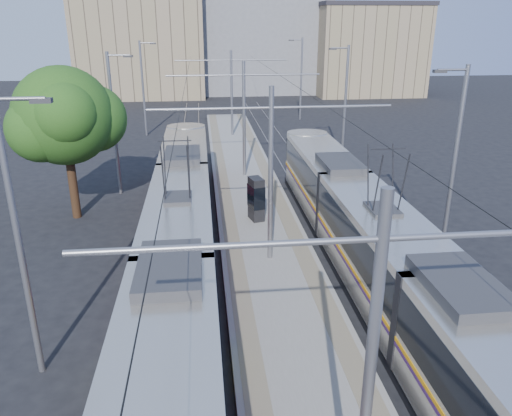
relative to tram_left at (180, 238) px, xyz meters
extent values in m
plane|color=black|center=(3.60, -7.26, -1.71)|extent=(160.00, 160.00, 0.00)
cube|color=gray|center=(3.60, 9.74, -1.56)|extent=(4.00, 50.00, 0.30)
cube|color=gray|center=(2.15, 9.74, -1.40)|extent=(0.70, 50.00, 0.01)
cube|color=gray|center=(5.05, 9.74, -1.40)|extent=(0.70, 50.00, 0.01)
cube|color=gray|center=(-0.72, 9.74, -1.69)|extent=(0.07, 70.00, 0.03)
cube|color=gray|center=(0.72, 9.74, -1.69)|extent=(0.07, 70.00, 0.03)
cube|color=gray|center=(6.48, 9.74, -1.69)|extent=(0.07, 70.00, 0.03)
cube|color=gray|center=(7.92, 9.74, -1.69)|extent=(0.07, 70.00, 0.03)
cube|color=black|center=(0.00, 0.00, -1.51)|extent=(2.30, 29.16, 0.40)
cube|color=#BCB7AD|center=(0.00, 0.00, 0.14)|extent=(2.40, 27.56, 2.90)
cube|color=black|center=(0.00, 0.00, 0.64)|extent=(2.43, 27.56, 1.30)
cube|color=yellow|center=(0.00, 0.00, -0.26)|extent=(2.43, 27.56, 0.12)
cube|color=#A40922|center=(0.00, 0.00, -0.76)|extent=(2.42, 27.56, 1.10)
cube|color=#2D2D30|center=(0.00, 0.00, 1.74)|extent=(1.68, 3.00, 0.30)
cube|color=black|center=(7.20, -1.99, -1.51)|extent=(2.30, 27.53, 0.40)
cube|color=beige|center=(7.20, -1.99, 0.14)|extent=(2.40, 25.93, 2.90)
cube|color=black|center=(7.20, -1.99, 0.64)|extent=(2.43, 25.93, 1.30)
cube|color=orange|center=(7.20, -1.99, -0.26)|extent=(2.43, 25.93, 0.12)
cube|color=#36164F|center=(7.20, -1.99, -0.41)|extent=(2.43, 25.93, 0.10)
cube|color=#2D2D30|center=(7.20, -1.99, 1.74)|extent=(1.68, 3.00, 0.30)
cylinder|color=gray|center=(3.60, -11.26, 2.09)|extent=(0.20, 0.20, 7.00)
cylinder|color=gray|center=(3.60, -11.26, 4.79)|extent=(9.20, 0.10, 0.10)
cylinder|color=gray|center=(3.60, 0.74, 2.09)|extent=(0.20, 0.20, 7.00)
cylinder|color=gray|center=(3.60, 0.74, 4.79)|extent=(9.20, 0.10, 0.10)
cylinder|color=gray|center=(3.60, 12.74, 2.09)|extent=(0.20, 0.20, 7.00)
cylinder|color=gray|center=(3.60, 12.74, 4.79)|extent=(9.20, 0.10, 0.10)
cylinder|color=gray|center=(3.60, 24.74, 2.09)|extent=(0.20, 0.20, 7.00)
cylinder|color=gray|center=(3.60, 24.74, 4.79)|extent=(9.20, 0.10, 0.10)
cylinder|color=black|center=(0.00, 9.74, 3.84)|extent=(0.02, 70.00, 0.02)
cylinder|color=black|center=(7.20, 9.74, 3.84)|extent=(0.02, 70.00, 0.02)
cylinder|color=gray|center=(-3.90, -5.26, 2.29)|extent=(0.18, 0.18, 8.00)
cube|color=#2D2D30|center=(-2.80, -5.26, 6.04)|extent=(0.50, 0.22, 0.12)
cylinder|color=gray|center=(-3.90, 10.74, 2.29)|extent=(0.18, 0.18, 8.00)
cube|color=#2D2D30|center=(-2.80, 10.74, 6.04)|extent=(0.50, 0.22, 0.12)
cylinder|color=gray|center=(-3.90, 26.74, 2.29)|extent=(0.18, 0.18, 8.00)
cube|color=#2D2D30|center=(-2.80, 26.74, 6.04)|extent=(0.50, 0.22, 0.12)
cylinder|color=gray|center=(11.10, 0.74, 2.29)|extent=(0.18, 0.18, 8.00)
cube|color=#2D2D30|center=(10.00, 0.74, 6.04)|extent=(0.50, 0.22, 0.12)
cylinder|color=gray|center=(11.10, 16.74, 2.29)|extent=(0.18, 0.18, 8.00)
cube|color=#2D2D30|center=(10.00, 16.74, 6.04)|extent=(0.50, 0.22, 0.12)
cylinder|color=gray|center=(11.10, 32.74, 2.29)|extent=(0.18, 0.18, 8.00)
cube|color=#2D2D30|center=(10.00, 32.74, 6.04)|extent=(0.50, 0.22, 0.12)
cube|color=black|center=(3.50, 5.05, -0.34)|extent=(0.77, 1.04, 2.14)
cube|color=black|center=(3.50, 5.05, -0.20)|extent=(0.82, 1.08, 1.12)
cylinder|color=#382314|center=(-5.60, 7.11, -0.12)|extent=(0.44, 0.44, 3.17)
sphere|color=#163F12|center=(-5.60, 7.11, 3.53)|extent=(4.75, 4.75, 4.75)
sphere|color=#163F12|center=(-4.41, 7.90, 3.24)|extent=(3.36, 3.36, 3.36)
cube|color=gray|center=(-6.40, 52.74, 5.40)|extent=(16.00, 12.00, 14.21)
cube|color=gray|center=(9.60, 56.74, 6.72)|extent=(18.00, 14.00, 16.85)
cube|color=gray|center=(23.60, 50.74, 3.95)|extent=(14.00, 10.00, 11.32)
cube|color=#262328|center=(23.60, 50.74, 9.87)|extent=(14.28, 10.20, 0.50)
camera|label=1|loc=(0.98, -17.78, 7.83)|focal=35.00mm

